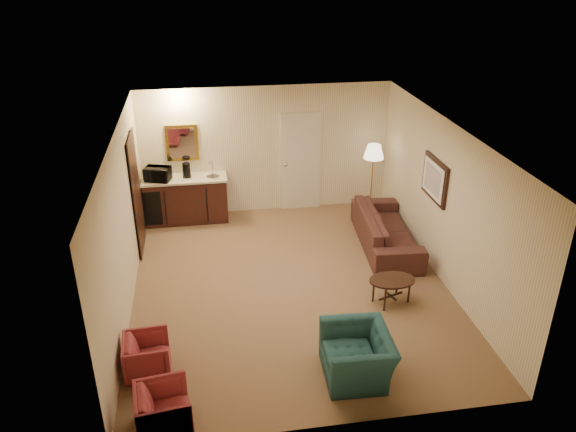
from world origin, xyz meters
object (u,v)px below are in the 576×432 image
object	(u,v)px
wetbar_cabinet	(186,199)
rose_chair_near	(147,354)
teal_armchair	(358,348)
floor_lamp	(372,180)
coffee_maker	(187,170)
waste_bin	(220,212)
sofa	(387,224)
coffee_table	(391,291)
microwave	(157,173)
rose_chair_far	(164,408)

from	to	relation	value
wetbar_cabinet	rose_chair_near	distance (m)	4.48
teal_armchair	rose_chair_near	bearing A→B (deg)	-98.05
teal_armchair	floor_lamp	bearing A→B (deg)	163.37
teal_armchair	floor_lamp	size ratio (longest dim) A/B	0.63
rose_chair_near	coffee_maker	distance (m)	4.57
rose_chair_near	waste_bin	xyz separation A→B (m)	(1.15, 4.38, -0.13)
sofa	coffee_table	xyz separation A→B (m)	(-0.48, -1.76, -0.24)
sofa	microwave	size ratio (longest dim) A/B	4.76
wetbar_cabinet	coffee_table	bearing A→B (deg)	-47.67
rose_chair_far	wetbar_cabinet	bearing A→B (deg)	-9.98
coffee_table	floor_lamp	size ratio (longest dim) A/B	0.47
sofa	rose_chair_far	distance (m)	5.41
sofa	coffee_table	bearing A→B (deg)	169.28
wetbar_cabinet	coffee_maker	distance (m)	0.61
sofa	microwave	bearing A→B (deg)	73.27
rose_chair_far	microwave	xyz separation A→B (m)	(-0.25, 5.40, 0.77)
floor_lamp	sofa	bearing A→B (deg)	-94.43
wetbar_cabinet	coffee_table	world-z (taller)	wetbar_cabinet
wetbar_cabinet	teal_armchair	xyz separation A→B (m)	(2.15, -4.92, -0.04)
wetbar_cabinet	teal_armchair	distance (m)	5.37
rose_chair_far	floor_lamp	bearing A→B (deg)	-44.94
sofa	waste_bin	bearing A→B (deg)	66.36
microwave	coffee_maker	xyz separation A→B (m)	(0.55, 0.08, -0.02)
rose_chair_far	coffee_table	distance (m)	3.93
waste_bin	coffee_maker	xyz separation A→B (m)	(-0.60, 0.10, 0.90)
wetbar_cabinet	microwave	distance (m)	0.80
coffee_maker	waste_bin	bearing A→B (deg)	-5.35
floor_lamp	waste_bin	bearing A→B (deg)	175.32
rose_chair_far	rose_chair_near	bearing A→B (deg)	6.60
rose_chair_far	coffee_maker	world-z (taller)	coffee_maker
teal_armchair	rose_chair_far	xyz separation A→B (m)	(-2.40, -0.54, -0.11)
teal_armchair	floor_lamp	xyz separation A→B (m)	(1.55, 4.60, 0.34)
microwave	coffee_maker	world-z (taller)	microwave
coffee_table	coffee_maker	bearing A→B (deg)	131.66
floor_lamp	coffee_table	bearing A→B (deg)	-100.75
rose_chair_near	coffee_table	world-z (taller)	rose_chair_near
sofa	microwave	xyz separation A→B (m)	(-4.10, 1.61, 0.64)
wetbar_cabinet	microwave	size ratio (longest dim) A/B	3.44
sofa	coffee_maker	bearing A→B (deg)	69.29
wetbar_cabinet	teal_armchair	world-z (taller)	wetbar_cabinet
wetbar_cabinet	floor_lamp	xyz separation A→B (m)	(3.70, -0.32, 0.30)
floor_lamp	waste_bin	xyz separation A→B (m)	(-3.05, 0.25, -0.59)
rose_chair_near	floor_lamp	world-z (taller)	floor_lamp
rose_chair_far	coffee_table	size ratio (longest dim) A/B	0.87
wetbar_cabinet	rose_chair_near	bearing A→B (deg)	-96.41
coffee_table	waste_bin	size ratio (longest dim) A/B	2.13
rose_chair_near	floor_lamp	xyz separation A→B (m)	(4.20, 4.13, 0.46)
rose_chair_far	waste_bin	xyz separation A→B (m)	(0.90, 5.39, -0.14)
teal_armchair	coffee_table	xyz separation A→B (m)	(0.97, 1.50, -0.21)
sofa	microwave	distance (m)	4.45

